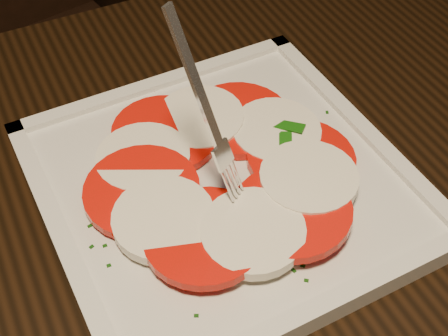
{
  "coord_description": "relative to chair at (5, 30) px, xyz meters",
  "views": [
    {
      "loc": [
        -0.35,
        -0.19,
        1.16
      ],
      "look_at": [
        -0.2,
        0.13,
        0.78
      ],
      "focal_mm": 50.0,
      "sensor_mm": 36.0,
      "label": 1
    }
  ],
  "objects": [
    {
      "name": "chair",
      "position": [
        0.0,
        0.0,
        0.0
      ],
      "size": [
        0.49,
        0.49,
        0.93
      ],
      "rotation": [
        0.0,
        0.0,
        0.19
      ],
      "color": "black",
      "rests_on": "ground"
    },
    {
      "name": "fork",
      "position": [
        0.07,
        -0.67,
        0.33
      ],
      "size": [
        0.05,
        0.06,
        0.16
      ],
      "primitive_type": null,
      "rotation": [
        0.0,
        0.0,
        0.55
      ],
      "color": "white",
      "rests_on": "caprese_salad"
    },
    {
      "name": "caprese_salad",
      "position": [
        0.09,
        -0.67,
        0.24
      ],
      "size": [
        0.25,
        0.23,
        0.03
      ],
      "color": "red",
      "rests_on": "plate"
    },
    {
      "name": "plate",
      "position": [
        0.09,
        -0.67,
        0.22
      ],
      "size": [
        0.31,
        0.31,
        0.01
      ],
      "primitive_type": "cube",
      "rotation": [
        0.0,
        0.0,
        0.02
      ],
      "color": "silver",
      "rests_on": "table"
    }
  ]
}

